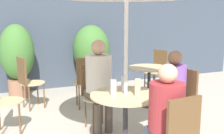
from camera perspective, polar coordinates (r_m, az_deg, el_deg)
name	(u,v)px	position (r m, az deg, el deg)	size (l,w,h in m)	color
storefront_wall	(54,21)	(5.98, -12.52, 9.68)	(10.00, 0.06, 3.00)	#3D4756
cafe_table_near	(125,107)	(3.04, 2.94, -8.79)	(0.81, 0.81, 0.70)	#2D2D33
cafe_table_far	(149,76)	(4.76, 8.09, -2.00)	(0.77, 0.77, 0.70)	#2D2D33
bistro_chair_1	(181,97)	(3.54, 14.87, -6.35)	(0.42, 0.41, 0.91)	tan
bistro_chair_2	(95,90)	(3.76, -3.75, -5.02)	(0.41, 0.42, 0.91)	tan
bistro_chair_3	(86,78)	(4.53, -5.65, -2.39)	(0.41, 0.43, 0.91)	tan
bistro_chair_4	(0,95)	(3.82, -23.24, -5.62)	(0.42, 0.41, 0.91)	tan
bistro_chair_5	(27,78)	(4.71, -17.96, -2.36)	(0.45, 0.43, 0.91)	tan
bistro_chair_6	(157,68)	(5.53, 9.86, -0.18)	(0.45, 0.43, 0.91)	tan
seated_person_0	(165,114)	(2.46, 11.49, -10.00)	(0.32, 0.34, 1.16)	#42475B
seated_person_1	(173,87)	(3.40, 13.12, -4.28)	(0.32, 0.30, 1.16)	#42475B
seated_person_2	(99,78)	(3.58, -2.79, -2.46)	(0.36, 0.38, 1.28)	brown
beer_glass_0	(124,83)	(3.11, 2.58, -3.56)	(0.06, 0.06, 0.19)	silver
beer_glass_1	(114,87)	(2.92, 0.33, -4.46)	(0.07, 0.07, 0.19)	silver
beer_glass_2	(138,88)	(2.91, 5.60, -4.47)	(0.06, 0.06, 0.20)	beige
potted_plant_0	(17,56)	(5.49, -19.96, 2.23)	(0.67, 0.67, 1.46)	#93664C
potted_plant_1	(91,52)	(5.85, -4.52, 3.30)	(0.82, 0.82, 1.42)	#93664C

